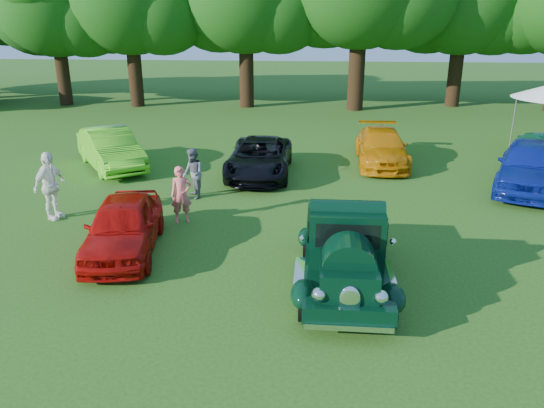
# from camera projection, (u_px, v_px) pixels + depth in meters

# --- Properties ---
(ground) EXTENTS (120.00, 120.00, 0.00)m
(ground) POSITION_uv_depth(u_px,v_px,m) (265.00, 279.00, 11.63)
(ground) COLOR #275213
(ground) RESTS_ON ground
(hero_pickup) EXTENTS (2.13, 4.58, 1.79)m
(hero_pickup) POSITION_uv_depth(u_px,v_px,m) (345.00, 250.00, 11.20)
(hero_pickup) COLOR black
(hero_pickup) RESTS_ON ground
(red_convertible) EXTENTS (2.23, 4.17, 1.35)m
(red_convertible) POSITION_uv_depth(u_px,v_px,m) (123.00, 226.00, 12.77)
(red_convertible) COLOR #A30A07
(red_convertible) RESTS_ON ground
(back_car_lime) EXTENTS (3.89, 4.56, 1.48)m
(back_car_lime) POSITION_uv_depth(u_px,v_px,m) (110.00, 149.00, 19.91)
(back_car_lime) COLOR #52CA1A
(back_car_lime) RESTS_ON ground
(back_car_black) EXTENTS (2.21, 4.72, 1.31)m
(back_car_black) POSITION_uv_depth(u_px,v_px,m) (260.00, 157.00, 19.04)
(back_car_black) COLOR black
(back_car_black) RESTS_ON ground
(back_car_orange) EXTENTS (1.90, 4.59, 1.33)m
(back_car_orange) POSITION_uv_depth(u_px,v_px,m) (382.00, 147.00, 20.48)
(back_car_orange) COLOR #C97507
(back_car_orange) RESTS_ON ground
(back_car_blue) EXTENTS (3.62, 5.21, 1.65)m
(back_car_blue) POSITION_uv_depth(u_px,v_px,m) (530.00, 166.00, 17.35)
(back_car_blue) COLOR navy
(back_car_blue) RESTS_ON ground
(spectator_pink) EXTENTS (0.68, 0.57, 1.60)m
(spectator_pink) POSITION_uv_depth(u_px,v_px,m) (181.00, 195.00, 14.61)
(spectator_pink) COLOR #F86A66
(spectator_pink) RESTS_ON ground
(spectator_grey) EXTENTS (0.91, 0.97, 1.59)m
(spectator_grey) POSITION_uv_depth(u_px,v_px,m) (193.00, 174.00, 16.57)
(spectator_grey) COLOR slate
(spectator_grey) RESTS_ON ground
(spectator_white) EXTENTS (0.76, 1.22, 1.94)m
(spectator_white) POSITION_uv_depth(u_px,v_px,m) (50.00, 186.00, 14.80)
(spectator_white) COLOR white
(spectator_white) RESTS_ON ground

